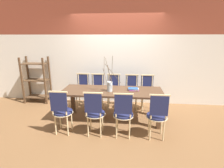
# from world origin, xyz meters

# --- Properties ---
(ground_plane) EXTENTS (16.00, 16.00, 0.00)m
(ground_plane) POSITION_xyz_m (0.00, 0.00, 0.00)
(ground_plane) COLOR brown
(wall_rear) EXTENTS (12.00, 0.06, 3.20)m
(wall_rear) POSITION_xyz_m (0.00, 1.22, 1.60)
(wall_rear) COLOR silver
(wall_rear) RESTS_ON ground_plane
(dining_table) EXTENTS (2.27, 0.82, 0.73)m
(dining_table) POSITION_xyz_m (0.00, 0.00, 0.62)
(dining_table) COLOR #4C3321
(dining_table) RESTS_ON ground_plane
(chair_near_leftend) EXTENTS (0.40, 0.40, 0.94)m
(chair_near_leftend) POSITION_xyz_m (-0.92, -0.70, 0.51)
(chair_near_leftend) COLOR #1E234C
(chair_near_leftend) RESTS_ON ground_plane
(chair_near_left) EXTENTS (0.40, 0.40, 0.94)m
(chair_near_left) POSITION_xyz_m (-0.27, -0.70, 0.51)
(chair_near_left) COLOR #1E234C
(chair_near_left) RESTS_ON ground_plane
(chair_near_center) EXTENTS (0.40, 0.40, 0.94)m
(chair_near_center) POSITION_xyz_m (0.29, -0.70, 0.51)
(chair_near_center) COLOR #1E234C
(chair_near_center) RESTS_ON ground_plane
(chair_near_right) EXTENTS (0.40, 0.40, 0.94)m
(chair_near_right) POSITION_xyz_m (0.92, -0.70, 0.51)
(chair_near_right) COLOR #1E234C
(chair_near_right) RESTS_ON ground_plane
(chair_far_leftend) EXTENTS (0.40, 0.40, 0.94)m
(chair_far_leftend) POSITION_xyz_m (-0.88, 0.70, 0.51)
(chair_far_leftend) COLOR #1E234C
(chair_far_leftend) RESTS_ON ground_plane
(chair_far_left) EXTENTS (0.40, 0.40, 0.94)m
(chair_far_left) POSITION_xyz_m (-0.47, 0.70, 0.51)
(chair_far_left) COLOR #1E234C
(chair_far_left) RESTS_ON ground_plane
(chair_far_center) EXTENTS (0.40, 0.40, 0.94)m
(chair_far_center) POSITION_xyz_m (-0.04, 0.70, 0.51)
(chair_far_center) COLOR #1E234C
(chair_far_center) RESTS_ON ground_plane
(chair_far_right) EXTENTS (0.40, 0.40, 0.94)m
(chair_far_right) POSITION_xyz_m (0.45, 0.70, 0.51)
(chair_far_right) COLOR #1E234C
(chair_far_right) RESTS_ON ground_plane
(chair_far_rightend) EXTENTS (0.40, 0.40, 0.94)m
(chair_far_rightend) POSITION_xyz_m (0.86, 0.70, 0.51)
(chair_far_rightend) COLOR #1E234C
(chair_far_rightend) RESTS_ON ground_plane
(vase_centerpiece) EXTENTS (0.41, 0.37, 0.79)m
(vase_centerpiece) POSITION_xyz_m (-0.05, -0.07, 0.85)
(vase_centerpiece) COLOR #B2BCC1
(vase_centerpiece) RESTS_ON dining_table
(book_stack) EXTENTS (0.25, 0.20, 0.04)m
(book_stack) POSITION_xyz_m (0.48, 0.08, 0.75)
(book_stack) COLOR #842D8C
(book_stack) RESTS_ON dining_table
(shelving_rack) EXTENTS (0.72, 0.38, 1.34)m
(shelving_rack) POSITION_xyz_m (-2.33, 0.96, 0.67)
(shelving_rack) COLOR #513823
(shelving_rack) RESTS_ON ground_plane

